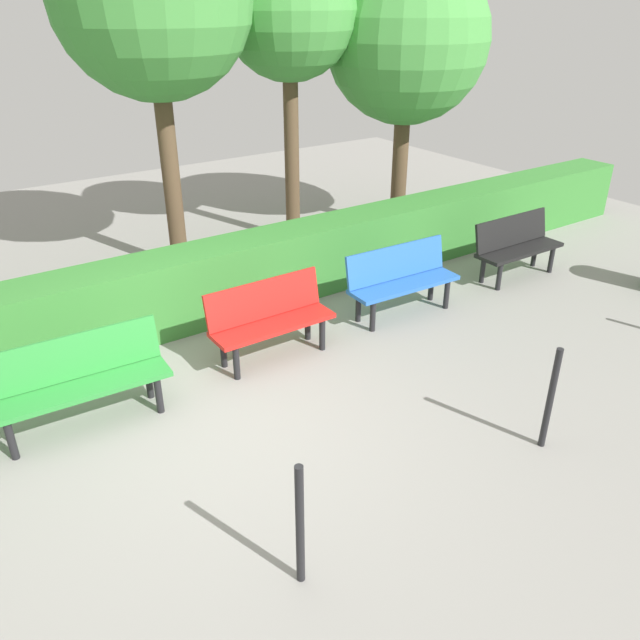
# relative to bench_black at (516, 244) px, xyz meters

# --- Properties ---
(ground_plane) EXTENTS (19.53, 19.53, 0.00)m
(ground_plane) POSITION_rel_bench_black_xyz_m (5.04, 0.85, -0.48)
(ground_plane) COLOR gray
(bench_black) EXTENTS (1.41, 0.48, 0.86)m
(bench_black) POSITION_rel_bench_black_xyz_m (0.00, 0.00, 0.00)
(bench_black) COLOR black
(bench_black) RESTS_ON ground_plane
(bench_blue) EXTENTS (1.49, 0.53, 0.86)m
(bench_blue) POSITION_rel_bench_black_xyz_m (2.13, -0.03, 0.00)
(bench_blue) COLOR blue
(bench_blue) RESTS_ON ground_plane
(bench_red) EXTENTS (1.39, 0.46, 0.86)m
(bench_red) POSITION_rel_bench_black_xyz_m (4.03, -0.02, -0.00)
(bench_red) COLOR red
(bench_red) RESTS_ON ground_plane
(bench_green) EXTENTS (1.63, 0.53, 0.86)m
(bench_green) POSITION_rel_bench_black_xyz_m (6.11, 0.05, 0.00)
(bench_green) COLOR #2D8C38
(bench_green) RESTS_ON ground_plane
(hedge_row) EXTENTS (15.53, 0.65, 0.92)m
(hedge_row) POSITION_rel_bench_black_xyz_m (4.11, -1.27, -0.02)
(hedge_row) COLOR #387F33
(hedge_row) RESTS_ON ground_plane
(tree_near) EXTENTS (2.54, 2.54, 4.28)m
(tree_near) POSITION_rel_bench_black_xyz_m (-0.06, -2.63, 2.51)
(tree_near) COLOR brown
(tree_near) RESTS_ON ground_plane
(tree_mid) EXTENTS (1.96, 1.96, 4.41)m
(tree_mid) POSITION_rel_bench_black_xyz_m (1.78, -3.11, 2.91)
(tree_mid) COLOR brown
(tree_mid) RESTS_ON ground_plane
(railing_post_mid) EXTENTS (0.06, 0.06, 1.00)m
(railing_post_mid) POSITION_rel_bench_black_xyz_m (2.83, 2.74, 0.02)
(railing_post_mid) COLOR black
(railing_post_mid) RESTS_ON ground_plane
(railing_post_far) EXTENTS (0.06, 0.06, 1.00)m
(railing_post_far) POSITION_rel_bench_black_xyz_m (5.42, 2.74, 0.02)
(railing_post_far) COLOR black
(railing_post_far) RESTS_ON ground_plane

